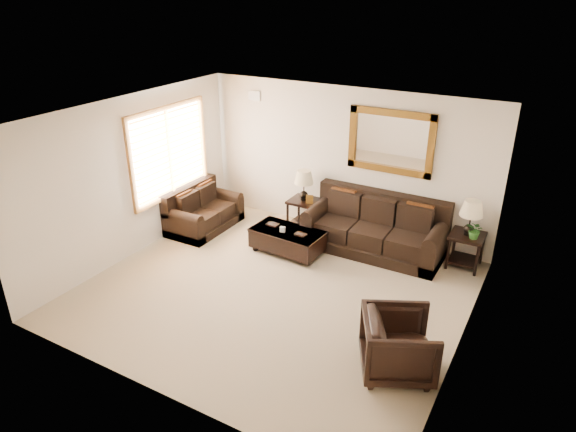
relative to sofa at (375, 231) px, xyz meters
The scene contains 11 objects.
room 2.41m from the sofa, 112.50° to the right, with size 5.51×5.01×2.71m.
window 3.90m from the sofa, 162.29° to the right, with size 0.07×1.96×1.66m.
mirror 1.56m from the sofa, 90.00° to the left, with size 1.50×0.06×1.10m.
air_vent 3.42m from the sofa, behind, with size 0.25×0.02×0.18m, color #999999.
sofa is the anchor object (origin of this frame).
loveseat 3.29m from the sofa, 166.22° to the right, with size 0.86×1.45×0.81m.
end_table_left 1.56m from the sofa, behind, with size 0.52×0.52×1.15m.
end_table_right 1.58m from the sofa, ahead, with size 0.54×0.54×1.18m.
coffee_table 1.54m from the sofa, 146.26° to the right, with size 1.28×0.74×0.53m.
armchair 3.14m from the sofa, 64.38° to the right, with size 0.83×0.78×0.85m, color black.
potted_plant 1.67m from the sofa, ahead, with size 0.27×0.30×0.23m, color #255B1F.
Camera 1 is at (3.47, -5.71, 4.31)m, focal length 32.00 mm.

